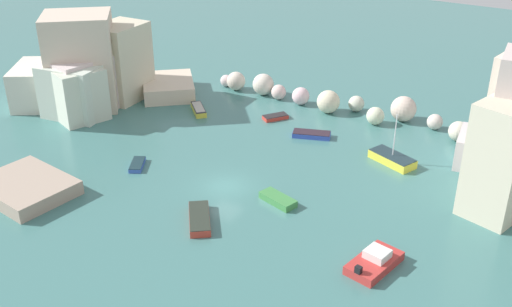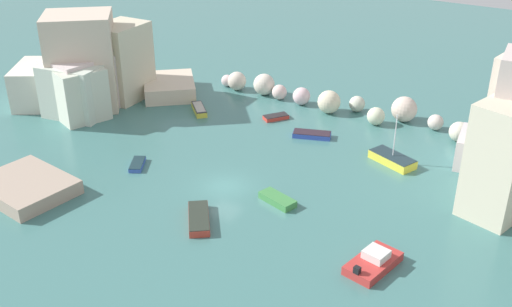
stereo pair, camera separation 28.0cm
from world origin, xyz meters
TOP-DOWN VIEW (x-y plane):
  - cove_water at (0.00, 0.00)m, footprint 160.00×160.00m
  - cliff_headland_left at (-23.36, 7.13)m, footprint 19.35×18.78m
  - rock_breakwater at (1.46, 20.49)m, footprint 32.89×4.74m
  - stone_dock at (-13.77, -9.79)m, footprint 8.36×6.97m
  - moored_boat_0 at (5.20, 0.05)m, footprint 3.51×2.22m
  - moored_boat_1 at (10.82, 11.75)m, footprint 4.79×3.39m
  - moored_boat_2 at (-11.76, 12.17)m, footprint 3.42×3.33m
  - moored_boat_3 at (-9.00, -1.17)m, footprint 2.31×2.89m
  - moored_boat_4 at (1.86, 12.92)m, footprint 4.07×2.66m
  - moored_boat_5 at (1.36, -5.68)m, footprint 4.00×4.49m
  - moored_boat_6 at (-3.53, 14.96)m, footprint 2.50×2.86m
  - moored_boat_7 at (15.21, -3.94)m, footprint 3.11×4.72m

SIDE VIEW (x-z plane):
  - cove_water at x=0.00m, z-range 0.00..0.00m
  - moored_boat_3 at x=-9.00m, z-range 0.00..0.42m
  - moored_boat_6 at x=-3.53m, z-range 0.00..0.46m
  - moored_boat_4 at x=1.86m, z-range 0.00..0.54m
  - moored_boat_0 at x=5.20m, z-range 0.00..0.59m
  - moored_boat_5 at x=1.36m, z-range 0.00..0.62m
  - moored_boat_2 at x=-11.76m, z-range 0.01..0.66m
  - moored_boat_1 at x=10.82m, z-range -2.04..2.90m
  - moored_boat_7 at x=15.21m, z-range -0.19..1.09m
  - stone_dock at x=-13.77m, z-range 0.00..1.24m
  - rock_breakwater at x=1.46m, z-range -0.24..2.49m
  - cliff_headland_left at x=-23.36m, z-range -1.65..8.89m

